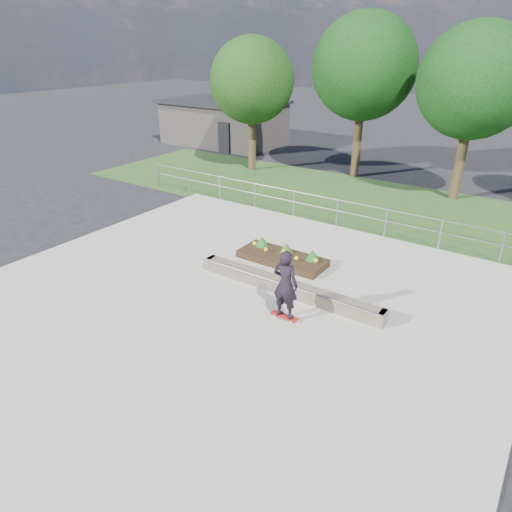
{
  "coord_description": "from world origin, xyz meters",
  "views": [
    {
      "loc": [
        7.08,
        -8.48,
        6.85
      ],
      "look_at": [
        0.2,
        1.5,
        1.1
      ],
      "focal_mm": 32.0,
      "sensor_mm": 36.0,
      "label": 1
    }
  ],
  "objects": [
    {
      "name": "tree_mid_right",
      "position": [
        3.0,
        14.0,
        5.23
      ],
      "size": [
        4.9,
        4.9,
        7.7
      ],
      "color": "#332514",
      "rests_on": "ground"
    },
    {
      "name": "concrete_slab",
      "position": [
        0.0,
        0.0,
        0.03
      ],
      "size": [
        15.0,
        15.0,
        0.06
      ],
      "primitive_type": "cube",
      "color": "#9A9589",
      "rests_on": "ground"
    },
    {
      "name": "building",
      "position": [
        -14.0,
        18.0,
        1.51
      ],
      "size": [
        8.4,
        5.4,
        3.0
      ],
      "color": "#302D2A",
      "rests_on": "ground"
    },
    {
      "name": "grind_ledge",
      "position": [
        1.18,
        1.68,
        0.26
      ],
      "size": [
        6.0,
        0.44,
        0.43
      ],
      "color": "brown",
      "rests_on": "concrete_slab"
    },
    {
      "name": "ground",
      "position": [
        0.0,
        0.0,
        0.0
      ],
      "size": [
        120.0,
        120.0,
        0.0
      ],
      "primitive_type": "plane",
      "color": "black",
      "rests_on": "ground"
    },
    {
      "name": "fence",
      "position": [
        0.0,
        7.5,
        0.77
      ],
      "size": [
        20.06,
        0.06,
        1.2
      ],
      "color": "gray",
      "rests_on": "ground"
    },
    {
      "name": "tree_far_left",
      "position": [
        -8.0,
        13.0,
        4.85
      ],
      "size": [
        4.55,
        4.55,
        7.15
      ],
      "color": "#362515",
      "rests_on": "ground"
    },
    {
      "name": "tree_mid_left",
      "position": [
        -2.5,
        15.0,
        5.61
      ],
      "size": [
        5.25,
        5.25,
        8.25
      ],
      "color": "#302113",
      "rests_on": "ground"
    },
    {
      "name": "planter_bed",
      "position": [
        -0.06,
        3.49,
        0.24
      ],
      "size": [
        3.0,
        1.2,
        0.61
      ],
      "color": "black",
      "rests_on": "concrete_slab"
    },
    {
      "name": "grass_verge",
      "position": [
        0.0,
        11.0,
        0.01
      ],
      "size": [
        30.0,
        8.0,
        0.02
      ],
      "primitive_type": "cube",
      "color": "#24431B",
      "rests_on": "ground"
    },
    {
      "name": "skateboarder",
      "position": [
        1.82,
        0.5,
        1.1
      ],
      "size": [
        0.8,
        0.5,
        2.01
      ],
      "color": "white",
      "rests_on": "concrete_slab"
    }
  ]
}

